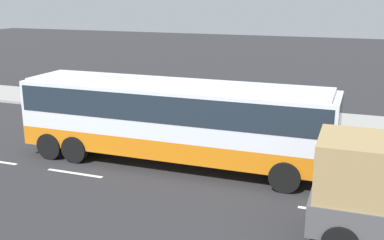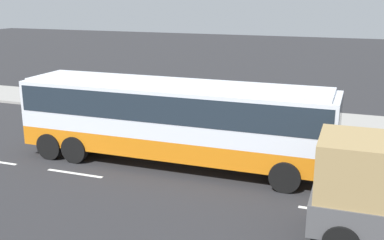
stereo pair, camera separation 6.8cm
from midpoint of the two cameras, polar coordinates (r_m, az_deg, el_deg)
ground_plane at (r=19.06m, az=-0.95°, el=-5.20°), size 120.00×120.00×0.00m
sidewalk_curb at (r=26.44m, az=5.44°, el=0.73°), size 80.00×4.00×0.15m
coach_bus at (r=18.29m, az=-2.20°, el=0.71°), size 12.48×2.76×3.32m
pedestrian_near_curb at (r=25.93m, az=7.09°, el=2.84°), size 0.32×0.32×1.73m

